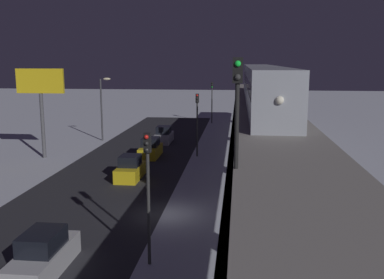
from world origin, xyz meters
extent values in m
plane|color=silver|center=(0.00, 0.00, 0.00)|extent=(240.00, 240.00, 0.00)
cube|color=#28282D|center=(5.65, 0.00, 0.00)|extent=(11.00, 95.18, 0.01)
cube|color=gray|center=(-6.70, 0.00, 5.38)|extent=(5.00, 95.18, 0.80)
cube|color=#38383D|center=(-4.32, 0.00, 5.38)|extent=(0.24, 93.28, 0.80)
cylinder|color=gray|center=(-6.70, -39.66, 2.49)|extent=(1.40, 1.40, 4.98)
cylinder|color=gray|center=(-6.70, -23.80, 2.49)|extent=(1.40, 1.40, 4.98)
cylinder|color=gray|center=(-6.70, -7.93, 2.49)|extent=(1.40, 1.40, 4.98)
cylinder|color=gray|center=(-6.70, 7.93, 2.49)|extent=(1.40, 1.40, 4.98)
cube|color=#999EA8|center=(-6.70, -5.75, 7.48)|extent=(2.90, 18.00, 3.40)
cube|color=black|center=(-6.70, -5.75, 7.88)|extent=(2.94, 16.20, 0.90)
cube|color=#999EA8|center=(-6.70, -24.35, 7.48)|extent=(2.90, 18.00, 3.40)
cube|color=black|center=(-6.70, -24.35, 7.88)|extent=(2.94, 16.20, 0.90)
sphere|color=white|center=(-6.70, 3.30, 7.65)|extent=(0.44, 0.44, 0.44)
cylinder|color=black|center=(-4.53, 10.58, 7.38)|extent=(0.16, 0.16, 3.20)
cube|color=black|center=(-4.53, 10.58, 9.33)|extent=(0.36, 0.28, 0.90)
sphere|color=#19F23F|center=(-4.53, 10.74, 9.56)|extent=(0.22, 0.22, 0.22)
sphere|color=#333333|center=(-4.53, 10.74, 9.10)|extent=(0.22, 0.22, 0.22)
cube|color=gold|center=(4.25, -8.19, 0.55)|extent=(1.80, 4.04, 1.10)
cube|color=black|center=(4.25, -8.19, 1.54)|extent=(1.58, 1.94, 0.87)
cube|color=#B2B2B7|center=(4.25, -24.50, 0.55)|extent=(1.80, 4.26, 1.10)
cube|color=black|center=(4.25, -24.50, 1.54)|extent=(1.58, 2.05, 0.87)
cube|color=#B2B2B7|center=(4.25, 8.19, 0.55)|extent=(1.80, 4.78, 1.10)
cube|color=black|center=(4.25, 8.19, 1.54)|extent=(1.58, 2.30, 0.87)
cube|color=gold|center=(4.25, -16.61, 0.55)|extent=(1.80, 4.30, 1.10)
cube|color=black|center=(4.25, -16.61, 1.54)|extent=(1.58, 2.06, 0.87)
cylinder|color=#2D2D2D|center=(-0.45, 6.85, 2.75)|extent=(0.16, 0.16, 5.50)
cube|color=black|center=(-0.45, 6.85, 5.95)|extent=(0.32, 0.32, 0.90)
sphere|color=red|center=(-0.45, 7.03, 6.25)|extent=(0.20, 0.20, 0.20)
sphere|color=black|center=(-0.45, 7.03, 5.95)|extent=(0.20, 0.20, 0.20)
sphere|color=black|center=(-0.45, 7.03, 5.65)|extent=(0.20, 0.20, 0.20)
cylinder|color=#2D2D2D|center=(-0.45, -17.32, 2.75)|extent=(0.16, 0.16, 5.50)
cube|color=black|center=(-0.45, -17.32, 5.95)|extent=(0.32, 0.32, 0.90)
sphere|color=red|center=(-0.45, -17.14, 6.25)|extent=(0.20, 0.20, 0.20)
sphere|color=black|center=(-0.45, -17.14, 5.95)|extent=(0.20, 0.20, 0.20)
sphere|color=black|center=(-0.45, -17.14, 5.65)|extent=(0.20, 0.20, 0.20)
cylinder|color=#2D2D2D|center=(-0.45, -41.48, 2.75)|extent=(0.16, 0.16, 5.50)
cube|color=black|center=(-0.45, -41.48, 5.95)|extent=(0.32, 0.32, 0.90)
sphere|color=black|center=(-0.45, -41.30, 6.25)|extent=(0.20, 0.20, 0.20)
sphere|color=black|center=(-0.45, -41.30, 5.95)|extent=(0.20, 0.20, 0.20)
sphere|color=#19E53F|center=(-0.45, -41.30, 5.65)|extent=(0.20, 0.20, 0.20)
cylinder|color=#4C4C51|center=(14.80, -14.99, 3.25)|extent=(0.36, 0.36, 6.50)
cube|color=yellow|center=(14.80, -14.99, 7.70)|extent=(4.80, 0.30, 2.40)
cylinder|color=#38383D|center=(11.95, -25.00, 3.75)|extent=(0.20, 0.20, 7.50)
ellipsoid|color=#F4E5B2|center=(11.15, -25.00, 7.50)|extent=(0.90, 0.44, 0.30)
camera|label=1|loc=(-4.58, 26.13, 9.66)|focal=40.79mm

